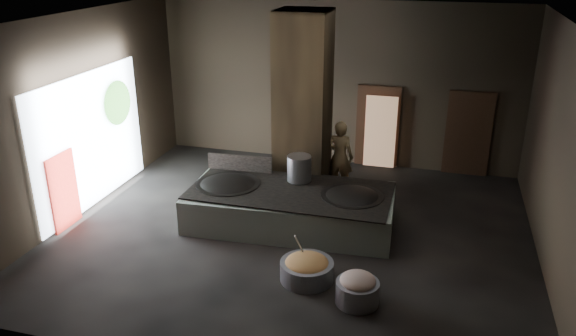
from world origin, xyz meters
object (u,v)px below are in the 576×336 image
(wok_left, at_px, (228,187))
(veg_basin, at_px, (307,271))
(hearth_platform, at_px, (291,208))
(wok_right, at_px, (352,199))
(cook, at_px, (340,157))
(meat_basin, at_px, (357,292))
(stock_pot, at_px, (299,168))

(wok_left, relative_size, veg_basin, 1.41)
(hearth_platform, bearing_deg, wok_right, -0.93)
(wok_left, bearing_deg, veg_basin, -41.14)
(wok_right, xyz_separation_m, veg_basin, (-0.46, -2.14, -0.57))
(cook, distance_m, meat_basin, 4.82)
(stock_pot, bearing_deg, wok_left, -158.20)
(wok_left, bearing_deg, wok_right, 2.05)
(wok_right, bearing_deg, stock_pot, 158.96)
(cook, distance_m, veg_basin, 4.21)
(veg_basin, relative_size, meat_basin, 1.32)
(stock_pot, distance_m, meat_basin, 3.74)
(cook, relative_size, veg_basin, 1.85)
(cook, xyz_separation_m, meat_basin, (1.20, -4.61, -0.72))
(cook, bearing_deg, stock_pot, 71.91)
(hearth_platform, relative_size, cook, 2.42)
(wok_left, bearing_deg, meat_basin, -36.85)
(hearth_platform, distance_m, cook, 2.23)
(stock_pot, height_order, veg_basin, stock_pot)
(wok_right, xyz_separation_m, meat_basin, (0.56, -2.61, -0.54))
(hearth_platform, bearing_deg, wok_left, 178.93)
(stock_pot, bearing_deg, meat_basin, -59.22)
(wok_right, bearing_deg, veg_basin, -102.25)
(wok_right, bearing_deg, wok_left, -177.95)
(hearth_platform, relative_size, meat_basin, 5.90)
(wok_right, bearing_deg, meat_basin, -78.01)
(stock_pot, relative_size, cook, 0.32)
(stock_pot, relative_size, meat_basin, 0.77)
(hearth_platform, height_order, wok_left, wok_left)
(wok_left, relative_size, cook, 0.76)
(hearth_platform, bearing_deg, veg_basin, -70.09)
(hearth_platform, distance_m, wok_left, 1.50)
(hearth_platform, xyz_separation_m, wok_right, (1.35, 0.05, 0.36))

